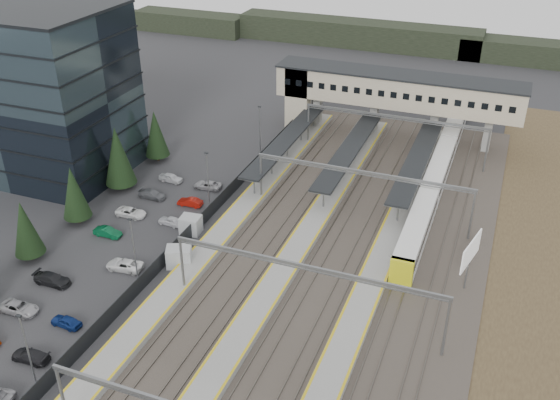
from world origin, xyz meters
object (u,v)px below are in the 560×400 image
at_px(relay_cabin_far, 191,225).
at_px(relay_cabin_near, 179,257).
at_px(billboard, 471,253).
at_px(train, 438,171).
at_px(footbridge, 380,91).
at_px(office_building, 37,91).

bearing_deg(relay_cabin_far, relay_cabin_near, -72.64).
xyz_separation_m(relay_cabin_far, billboard, (33.87, 2.92, 2.22)).
xyz_separation_m(relay_cabin_near, train, (24.97, 31.93, 0.67)).
bearing_deg(footbridge, relay_cabin_near, -105.48).
relative_size(office_building, train, 0.45).
distance_m(office_building, billboard, 63.67).
xyz_separation_m(footbridge, train, (12.30, -13.82, -6.06)).
bearing_deg(office_building, train, 16.11).
relative_size(footbridge, billboard, 6.96).
height_order(office_building, train, office_building).
bearing_deg(relay_cabin_far, footbridge, 69.18).
distance_m(footbridge, billboard, 41.00).
bearing_deg(office_building, billboard, -5.48).
height_order(relay_cabin_near, billboard, billboard).
relative_size(train, billboard, 9.38).
bearing_deg(footbridge, billboard, -62.10).
bearing_deg(office_building, relay_cabin_far, -17.19).
bearing_deg(train, footbridge, 131.65).
bearing_deg(relay_cabin_near, train, 51.97).
xyz_separation_m(relay_cabin_far, train, (27.10, 25.11, 0.72)).
xyz_separation_m(relay_cabin_near, billboard, (31.74, 9.73, 2.17)).
bearing_deg(relay_cabin_near, office_building, 153.08).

